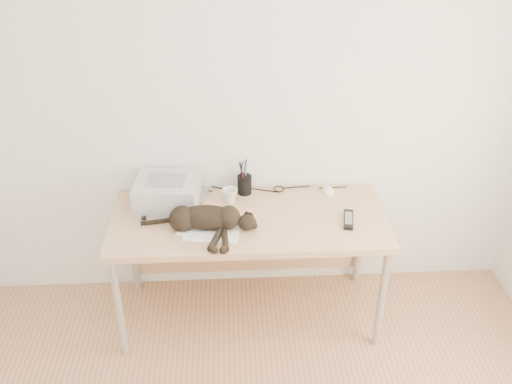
{
  "coord_description": "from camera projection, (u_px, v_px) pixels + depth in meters",
  "views": [
    {
      "loc": [
        -0.11,
        -1.37,
        2.55
      ],
      "look_at": [
        0.04,
        1.34,
        0.94
      ],
      "focal_mm": 40.0,
      "sensor_mm": 36.0,
      "label": 1
    }
  ],
  "objects": [
    {
      "name": "remote_grey",
      "position": [
        202.0,
        195.0,
        3.5
      ],
      "size": [
        0.09,
        0.19,
        0.02
      ],
      "primitive_type": "cube",
      "rotation": [
        0.0,
        0.0,
        -0.22
      ],
      "color": "gray",
      "rests_on": "desk"
    },
    {
      "name": "cable_tangle",
      "position": [
        247.0,
        190.0,
        3.57
      ],
      "size": [
        1.36,
        0.07,
        0.01
      ],
      "primitive_type": null,
      "color": "black",
      "rests_on": "desk"
    },
    {
      "name": "pen_cup",
      "position": [
        244.0,
        184.0,
        3.51
      ],
      "size": [
        0.09,
        0.09,
        0.22
      ],
      "color": "black",
      "rests_on": "desk"
    },
    {
      "name": "mouse",
      "position": [
        328.0,
        190.0,
        3.54
      ],
      "size": [
        0.08,
        0.12,
        0.04
      ],
      "primitive_type": "ellipsoid",
      "rotation": [
        0.0,
        0.0,
        -0.04
      ],
      "color": "white",
      "rests_on": "desk"
    },
    {
      "name": "cat",
      "position": [
        204.0,
        219.0,
        3.17
      ],
      "size": [
        0.66,
        0.33,
        0.15
      ],
      "rotation": [
        0.0,
        0.0,
        -0.09
      ],
      "color": "black",
      "rests_on": "desk"
    },
    {
      "name": "printer",
      "position": [
        167.0,
        192.0,
        3.38
      ],
      "size": [
        0.4,
        0.35,
        0.17
      ],
      "color": "#BABABF",
      "rests_on": "desk"
    },
    {
      "name": "mug",
      "position": [
        230.0,
        195.0,
        3.43
      ],
      "size": [
        0.13,
        0.13,
        0.09
      ],
      "primitive_type": "imported",
      "rotation": [
        0.0,
        0.0,
        1.04
      ],
      "color": "white",
      "rests_on": "desk"
    },
    {
      "name": "remote_black",
      "position": [
        348.0,
        220.0,
        3.26
      ],
      "size": [
        0.09,
        0.2,
        0.02
      ],
      "primitive_type": "cube",
      "rotation": [
        0.0,
        0.0,
        -0.2
      ],
      "color": "black",
      "rests_on": "desk"
    },
    {
      "name": "desk",
      "position": [
        249.0,
        228.0,
        3.44
      ],
      "size": [
        1.6,
        0.7,
        0.74
      ],
      "color": "tan",
      "rests_on": "floor"
    },
    {
      "name": "wall_back",
      "position": [
        246.0,
        104.0,
        3.33
      ],
      "size": [
        3.5,
        0.0,
        3.5
      ],
      "primitive_type": "plane",
      "rotation": [
        1.57,
        0.0,
        0.0
      ],
      "color": "white",
      "rests_on": "floor"
    },
    {
      "name": "papers",
      "position": [
        210.0,
        230.0,
        3.19
      ],
      "size": [
        0.38,
        0.31,
        0.01
      ],
      "color": "white",
      "rests_on": "desk"
    }
  ]
}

